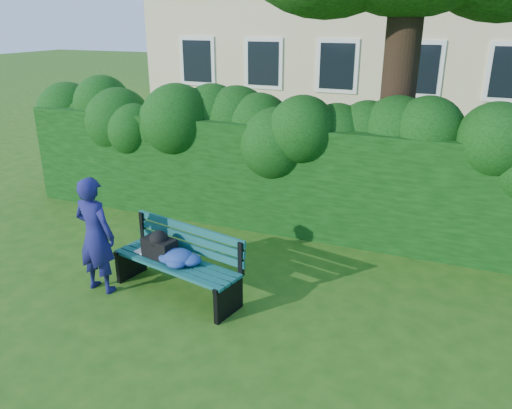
% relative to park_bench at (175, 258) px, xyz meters
% --- Properties ---
extents(ground, '(80.00, 80.00, 0.00)m').
position_rel_park_bench_xyz_m(ground, '(0.67, 0.49, -0.50)').
color(ground, '#215012').
rests_on(ground, ground).
extents(hedge, '(10.00, 1.00, 1.80)m').
position_rel_park_bench_xyz_m(hedge, '(0.67, 2.69, 0.40)').
color(hedge, black).
rests_on(hedge, ground).
extents(park_bench, '(1.88, 0.93, 0.89)m').
position_rel_park_bench_xyz_m(park_bench, '(0.00, 0.00, 0.00)').
color(park_bench, '#0F4E48').
rests_on(park_bench, ground).
extents(man_reading, '(0.59, 0.41, 1.56)m').
position_rel_park_bench_xyz_m(man_reading, '(-0.97, -0.31, 0.28)').
color(man_reading, navy).
rests_on(man_reading, ground).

